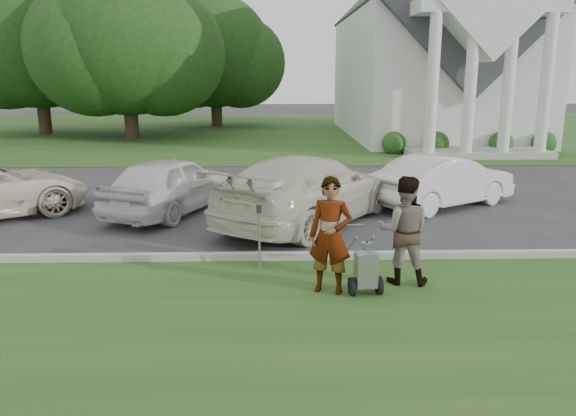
{
  "coord_description": "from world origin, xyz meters",
  "views": [
    {
      "loc": [
        -0.06,
        -9.94,
        3.56
      ],
      "look_at": [
        0.2,
        0.0,
        1.18
      ],
      "focal_mm": 35.0,
      "sensor_mm": 36.0,
      "label": 1
    }
  ],
  "objects_px": {
    "tree_left": "(126,45)",
    "person_right": "(403,231)",
    "car_b": "(171,184)",
    "car_d": "(444,181)",
    "parking_meter_near": "(259,228)",
    "church": "(432,31)",
    "striping_cart": "(366,271)",
    "tree_back": "(215,57)",
    "tree_far": "(36,37)",
    "car_c": "(308,190)",
    "person_left": "(330,236)"
  },
  "relations": [
    {
      "from": "church",
      "to": "striping_cart",
      "type": "bearing_deg",
      "value": -107.21
    },
    {
      "from": "tree_far",
      "to": "person_right",
      "type": "xyz_separation_m",
      "value": [
        16.18,
        -25.72,
        -4.75
      ]
    },
    {
      "from": "person_right",
      "to": "parking_meter_near",
      "type": "xyz_separation_m",
      "value": [
        -2.49,
        0.7,
        -0.13
      ]
    },
    {
      "from": "person_right",
      "to": "tree_far",
      "type": "bearing_deg",
      "value": -46.93
    },
    {
      "from": "tree_left",
      "to": "person_right",
      "type": "xyz_separation_m",
      "value": [
        10.18,
        -22.72,
        -4.17
      ]
    },
    {
      "from": "tree_back",
      "to": "parking_meter_near",
      "type": "distance_m",
      "value": 30.5
    },
    {
      "from": "church",
      "to": "car_b",
      "type": "distance_m",
      "value": 22.58
    },
    {
      "from": "person_right",
      "to": "church",
      "type": "bearing_deg",
      "value": -95.09
    },
    {
      "from": "tree_far",
      "to": "striping_cart",
      "type": "height_order",
      "value": "tree_far"
    },
    {
      "from": "person_left",
      "to": "car_b",
      "type": "height_order",
      "value": "person_left"
    },
    {
      "from": "tree_left",
      "to": "striping_cart",
      "type": "relative_size",
      "value": 9.75
    },
    {
      "from": "car_b",
      "to": "church",
      "type": "bearing_deg",
      "value": -99.33
    },
    {
      "from": "person_right",
      "to": "parking_meter_near",
      "type": "relative_size",
      "value": 1.47
    },
    {
      "from": "tree_back",
      "to": "tree_left",
      "type": "bearing_deg",
      "value": -116.57
    },
    {
      "from": "parking_meter_near",
      "to": "car_d",
      "type": "height_order",
      "value": "car_d"
    },
    {
      "from": "car_b",
      "to": "car_d",
      "type": "distance_m",
      "value": 7.38
    },
    {
      "from": "church",
      "to": "tree_back",
      "type": "relative_size",
      "value": 2.51
    },
    {
      "from": "tree_left",
      "to": "tree_back",
      "type": "relative_size",
      "value": 1.11
    },
    {
      "from": "tree_left",
      "to": "tree_far",
      "type": "bearing_deg",
      "value": 153.44
    },
    {
      "from": "parking_meter_near",
      "to": "car_b",
      "type": "bearing_deg",
      "value": 117.87
    },
    {
      "from": "tree_left",
      "to": "car_d",
      "type": "relative_size",
      "value": 2.47
    },
    {
      "from": "car_c",
      "to": "car_d",
      "type": "xyz_separation_m",
      "value": [
        3.85,
        1.69,
        -0.12
      ]
    },
    {
      "from": "tree_left",
      "to": "tree_back",
      "type": "height_order",
      "value": "tree_left"
    },
    {
      "from": "person_left",
      "to": "tree_back",
      "type": "bearing_deg",
      "value": 116.29
    },
    {
      "from": "church",
      "to": "tree_far",
      "type": "xyz_separation_m",
      "value": [
        -23.01,
        1.87,
        -0.25
      ]
    },
    {
      "from": "tree_far",
      "to": "parking_meter_near",
      "type": "bearing_deg",
      "value": -61.32
    },
    {
      "from": "person_right",
      "to": "car_d",
      "type": "bearing_deg",
      "value": -102.04
    },
    {
      "from": "tree_far",
      "to": "person_left",
      "type": "relative_size",
      "value": 5.99
    },
    {
      "from": "tree_far",
      "to": "person_left",
      "type": "xyz_separation_m",
      "value": [
        14.88,
        -26.12,
        -4.72
      ]
    },
    {
      "from": "church",
      "to": "person_right",
      "type": "xyz_separation_m",
      "value": [
        -6.83,
        -23.84,
        -5.0
      ]
    },
    {
      "from": "tree_left",
      "to": "church",
      "type": "bearing_deg",
      "value": 3.79
    },
    {
      "from": "tree_back",
      "to": "person_right",
      "type": "relative_size",
      "value": 5.11
    },
    {
      "from": "tree_left",
      "to": "car_b",
      "type": "relative_size",
      "value": 2.39
    },
    {
      "from": "car_b",
      "to": "car_d",
      "type": "xyz_separation_m",
      "value": [
        7.36,
        0.54,
        -0.05
      ]
    },
    {
      "from": "person_right",
      "to": "striping_cart",
      "type": "bearing_deg",
      "value": 47.54
    },
    {
      "from": "tree_back",
      "to": "person_right",
      "type": "distance_m",
      "value": 31.56
    },
    {
      "from": "striping_cart",
      "to": "car_b",
      "type": "xyz_separation_m",
      "value": [
        -4.18,
        5.8,
        0.34
      ]
    },
    {
      "from": "tree_left",
      "to": "car_d",
      "type": "xyz_separation_m",
      "value": [
        12.63,
        -16.92,
        -4.4
      ]
    },
    {
      "from": "tree_left",
      "to": "person_right",
      "type": "distance_m",
      "value": 25.24
    },
    {
      "from": "striping_cart",
      "to": "tree_left",
      "type": "bearing_deg",
      "value": 105.77
    },
    {
      "from": "parking_meter_near",
      "to": "car_b",
      "type": "height_order",
      "value": "car_b"
    },
    {
      "from": "striping_cart",
      "to": "tree_far",
      "type": "bearing_deg",
      "value": 114.13
    },
    {
      "from": "person_right",
      "to": "tree_left",
      "type": "bearing_deg",
      "value": -54.97
    },
    {
      "from": "car_b",
      "to": "car_d",
      "type": "height_order",
      "value": "car_b"
    },
    {
      "from": "car_b",
      "to": "car_c",
      "type": "bearing_deg",
      "value": -175.29
    },
    {
      "from": "car_d",
      "to": "parking_meter_near",
      "type": "bearing_deg",
      "value": 103.61
    },
    {
      "from": "car_d",
      "to": "person_left",
      "type": "bearing_deg",
      "value": 116.55
    },
    {
      "from": "tree_far",
      "to": "parking_meter_near",
      "type": "relative_size",
      "value": 9.08
    },
    {
      "from": "person_left",
      "to": "parking_meter_near",
      "type": "xyz_separation_m",
      "value": [
        -1.19,
        1.1,
        -0.16
      ]
    },
    {
      "from": "person_left",
      "to": "parking_meter_near",
      "type": "height_order",
      "value": "person_left"
    }
  ]
}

